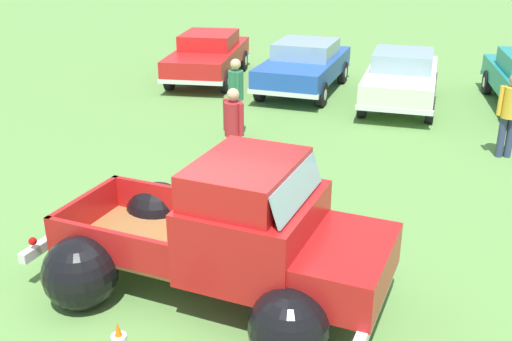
# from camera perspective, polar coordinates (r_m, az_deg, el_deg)

# --- Properties ---
(ground_plane) EXTENTS (80.00, 80.00, 0.00)m
(ground_plane) POSITION_cam_1_polar(r_m,az_deg,el_deg) (8.18, -4.42, -11.12)
(ground_plane) COLOR #609347
(vintage_pickup_truck) EXTENTS (4.76, 3.07, 1.96)m
(vintage_pickup_truck) POSITION_cam_1_polar(r_m,az_deg,el_deg) (7.64, -1.98, -7.05)
(vintage_pickup_truck) COLOR black
(vintage_pickup_truck) RESTS_ON ground
(show_car_0) EXTENTS (2.52, 4.69, 1.43)m
(show_car_0) POSITION_cam_1_polar(r_m,az_deg,el_deg) (18.88, -4.56, 10.97)
(show_car_0) COLOR black
(show_car_0) RESTS_ON ground
(show_car_1) EXTENTS (2.00, 4.28, 1.43)m
(show_car_1) POSITION_cam_1_polar(r_m,az_deg,el_deg) (17.48, 4.64, 10.04)
(show_car_1) COLOR black
(show_car_1) RESTS_ON ground
(show_car_2) EXTENTS (1.94, 4.19, 1.43)m
(show_car_2) POSITION_cam_1_polar(r_m,az_deg,el_deg) (16.45, 13.68, 8.68)
(show_car_2) COLOR black
(show_car_2) RESTS_ON ground
(spectator_0) EXTENTS (0.47, 0.50, 1.79)m
(spectator_0) POSITION_cam_1_polar(r_m,az_deg,el_deg) (13.47, -1.93, 7.43)
(spectator_0) COLOR black
(spectator_0) RESTS_ON ground
(spectator_1) EXTENTS (0.51, 0.46, 1.75)m
(spectator_1) POSITION_cam_1_polar(r_m,az_deg,el_deg) (11.18, -2.15, 4.13)
(spectator_1) COLOR #4C4742
(spectator_1) RESTS_ON ground
(spectator_2) EXTENTS (0.54, 0.41, 1.76)m
(spectator_2) POSITION_cam_1_polar(r_m,az_deg,el_deg) (13.26, 23.06, 5.29)
(spectator_2) COLOR navy
(spectator_2) RESTS_ON ground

